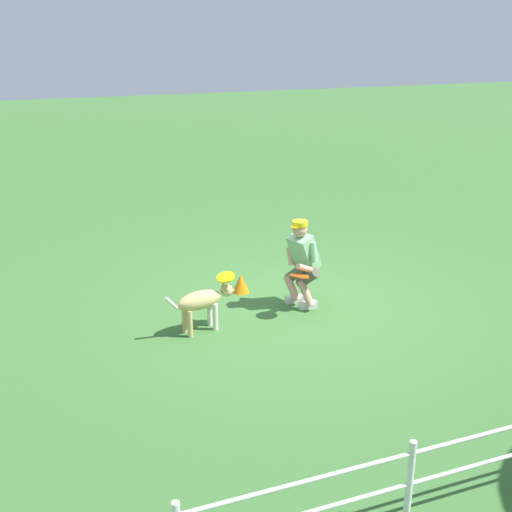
{
  "coord_description": "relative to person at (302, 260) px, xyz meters",
  "views": [
    {
      "loc": [
        3.63,
        7.66,
        3.85
      ],
      "look_at": [
        0.75,
        0.07,
        0.9
      ],
      "focal_mm": 44.77,
      "sensor_mm": 36.0,
      "label": 1
    }
  ],
  "objects": [
    {
      "name": "training_cone",
      "position": [
        0.66,
        -0.77,
        -0.56
      ],
      "size": [
        0.26,
        0.26,
        0.28
      ],
      "primitive_type": "cone",
      "color": "orange",
      "rests_on": "ground_plane"
    },
    {
      "name": "frisbee_flying",
      "position": [
        1.21,
        0.21,
        -0.0
      ],
      "size": [
        0.31,
        0.31,
        0.1
      ],
      "primitive_type": "cylinder",
      "rotation": [
        -0.08,
        0.25,
        0.31
      ],
      "color": "yellow"
    },
    {
      "name": "fence",
      "position": [
        -0.0,
        4.19,
        -0.25
      ],
      "size": [
        13.57,
        0.06,
        0.75
      ],
      "color": "silver",
      "rests_on": "ground_plane"
    },
    {
      "name": "dog",
      "position": [
        1.55,
        0.27,
        -0.28
      ],
      "size": [
        1.04,
        0.39,
        0.61
      ],
      "rotation": [
        0.0,
        0.0,
        3.37
      ],
      "color": "tan",
      "rests_on": "ground_plane"
    },
    {
      "name": "person",
      "position": [
        0.0,
        0.0,
        0.0
      ],
      "size": [
        0.53,
        0.69,
        1.29
      ],
      "rotation": [
        0.0,
        0.0,
        0.37
      ],
      "color": "silver",
      "rests_on": "ground_plane"
    },
    {
      "name": "frisbee_held",
      "position": [
        0.2,
        0.33,
        -0.09
      ],
      "size": [
        0.38,
        0.38,
        0.09
      ],
      "primitive_type": "cylinder",
      "rotation": [
        0.02,
        -0.23,
        0.68
      ],
      "color": "#E15218",
      "rests_on": "person"
    },
    {
      "name": "ground_plane",
      "position": [
        -0.0,
        0.05,
        -0.7
      ],
      "size": [
        60.0,
        60.0,
        0.0
      ],
      "primitive_type": "plane",
      "color": "#3C6D33"
    }
  ]
}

